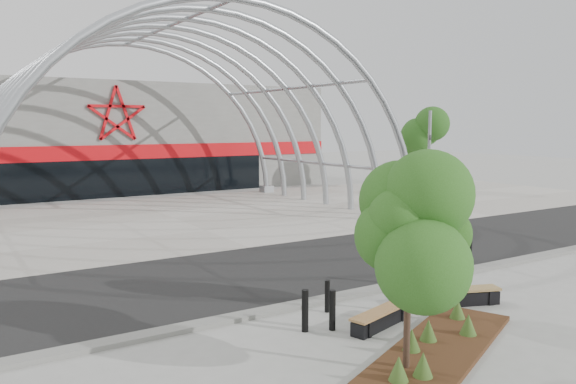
{
  "coord_description": "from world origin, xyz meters",
  "views": [
    {
      "loc": [
        -10.45,
        -12.73,
        4.97
      ],
      "look_at": [
        0.0,
        4.0,
        2.6
      ],
      "focal_mm": 35.0,
      "sensor_mm": 36.0,
      "label": 1
    }
  ],
  "objects_px": {
    "bench_1": "(460,297)",
    "street_tree_0": "(410,224)",
    "signal_pole": "(429,165)",
    "bench_0": "(380,319)",
    "bollard_2": "(327,296)",
    "street_tree_1": "(426,223)"
  },
  "relations": [
    {
      "from": "bench_1",
      "to": "street_tree_0",
      "type": "bearing_deg",
      "value": -151.37
    },
    {
      "from": "signal_pole",
      "to": "street_tree_0",
      "type": "bearing_deg",
      "value": -137.17
    },
    {
      "from": "bench_0",
      "to": "bollard_2",
      "type": "distance_m",
      "value": 1.68
    },
    {
      "from": "signal_pole",
      "to": "bollard_2",
      "type": "height_order",
      "value": "signal_pole"
    },
    {
      "from": "signal_pole",
      "to": "street_tree_1",
      "type": "xyz_separation_m",
      "value": [
        -10.21,
        -9.8,
        -0.52
      ]
    },
    {
      "from": "street_tree_0",
      "to": "street_tree_1",
      "type": "height_order",
      "value": "street_tree_0"
    },
    {
      "from": "street_tree_0",
      "to": "bench_1",
      "type": "xyz_separation_m",
      "value": [
        4.29,
        2.34,
        -2.81
      ]
    },
    {
      "from": "street_tree_0",
      "to": "bench_1",
      "type": "bearing_deg",
      "value": 28.63
    },
    {
      "from": "street_tree_0",
      "to": "bench_1",
      "type": "height_order",
      "value": "street_tree_0"
    },
    {
      "from": "street_tree_1",
      "to": "bench_1",
      "type": "height_order",
      "value": "street_tree_1"
    },
    {
      "from": "bench_1",
      "to": "street_tree_1",
      "type": "bearing_deg",
      "value": -179.16
    },
    {
      "from": "street_tree_0",
      "to": "bollard_2",
      "type": "height_order",
      "value": "street_tree_0"
    },
    {
      "from": "signal_pole",
      "to": "street_tree_1",
      "type": "distance_m",
      "value": 14.17
    },
    {
      "from": "signal_pole",
      "to": "bollard_2",
      "type": "distance_m",
      "value": 15.04
    },
    {
      "from": "signal_pole",
      "to": "bench_0",
      "type": "height_order",
      "value": "signal_pole"
    },
    {
      "from": "street_tree_0",
      "to": "bollard_2",
      "type": "distance_m",
      "value": 4.69
    },
    {
      "from": "bench_0",
      "to": "bench_1",
      "type": "xyz_separation_m",
      "value": [
        3.03,
        0.13,
        0.02
      ]
    },
    {
      "from": "street_tree_0",
      "to": "street_tree_1",
      "type": "xyz_separation_m",
      "value": [
        2.87,
        2.32,
        -0.6
      ]
    },
    {
      "from": "bollard_2",
      "to": "signal_pole",
      "type": "bearing_deg",
      "value": 34.1
    },
    {
      "from": "street_tree_0",
      "to": "bollard_2",
      "type": "relative_size",
      "value": 4.88
    },
    {
      "from": "street_tree_0",
      "to": "street_tree_1",
      "type": "relative_size",
      "value": 1.25
    },
    {
      "from": "bench_0",
      "to": "bollard_2",
      "type": "height_order",
      "value": "bollard_2"
    }
  ]
}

